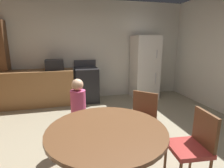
{
  "coord_description": "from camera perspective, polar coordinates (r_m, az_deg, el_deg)",
  "views": [
    {
      "loc": [
        -0.7,
        -2.2,
        1.61
      ],
      "look_at": [
        0.09,
        0.95,
        0.83
      ],
      "focal_mm": 28.64,
      "sensor_mm": 36.0,
      "label": 1
    }
  ],
  "objects": [
    {
      "name": "chair_east",
      "position": [
        2.28,
        24.68,
        -16.92
      ],
      "size": [
        0.44,
        0.44,
        0.87
      ],
      "rotation": [
        0.0,
        0.0,
        3.05
      ],
      "color": "brown",
      "rests_on": "ground"
    },
    {
      "name": "ground_plane",
      "position": [
        2.81,
        3.07,
        -21.4
      ],
      "size": [
        14.0,
        14.0,
        0.0
      ],
      "primitive_type": "plane",
      "color": "gray"
    },
    {
      "name": "dining_table",
      "position": [
        1.91,
        -1.69,
        -18.23
      ],
      "size": [
        1.2,
        1.2,
        0.76
      ],
      "color": "brown",
      "rests_on": "ground"
    },
    {
      "name": "chair_northeast",
      "position": [
        2.74,
        9.46,
        -10.54
      ],
      "size": [
        0.57,
        0.57,
        0.87
      ],
      "rotation": [
        0.0,
        0.0,
        3.93
      ],
      "color": "brown",
      "rests_on": "ground"
    },
    {
      "name": "person_child",
      "position": [
        2.72,
        -10.59,
        -8.98
      ],
      "size": [
        0.27,
        0.27,
        1.09
      ],
      "rotation": [
        0.0,
        0.0,
        4.95
      ],
      "color": "#8C337A",
      "rests_on": "ground"
    },
    {
      "name": "refrigerator",
      "position": [
        5.19,
        10.36,
        5.2
      ],
      "size": [
        0.68,
        0.68,
        1.76
      ],
      "color": "silver",
      "rests_on": "ground"
    },
    {
      "name": "kitchen_counter",
      "position": [
        4.94,
        -23.66,
        -1.23
      ],
      "size": [
        1.97,
        0.6,
        0.9
      ],
      "primitive_type": "cube",
      "color": "olive",
      "rests_on": "ground"
    },
    {
      "name": "microwave",
      "position": [
        4.77,
        -17.84,
        5.88
      ],
      "size": [
        0.44,
        0.32,
        0.26
      ],
      "primitive_type": "cube",
      "color": "black",
      "rests_on": "kitchen_counter"
    },
    {
      "name": "oven_range",
      "position": [
        4.89,
        -8.06,
        -0.15
      ],
      "size": [
        0.6,
        0.6,
        1.1
      ],
      "color": "black",
      "rests_on": "ground"
    },
    {
      "name": "wall_back",
      "position": [
        5.18,
        -6.43,
        10.55
      ],
      "size": [
        5.68,
        0.12,
        2.7
      ],
      "primitive_type": "cube",
      "color": "beige",
      "rests_on": "ground"
    }
  ]
}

